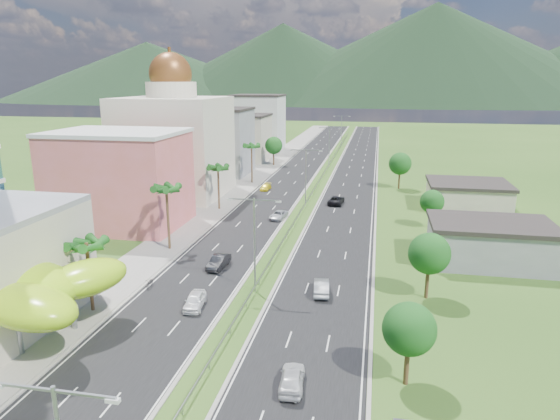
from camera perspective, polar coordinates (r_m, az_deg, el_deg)
The scene contains 35 objects.
ground at distance 49.09m, azimuth -5.72°, elevation -13.93°, with size 500.00×500.00×0.00m, color #2D5119.
road_left at distance 134.78m, azimuth 2.19°, elevation 4.68°, with size 11.00×260.00×0.04m, color black.
road_right at distance 133.34m, azimuth 8.59°, elevation 4.41°, with size 11.00×260.00×0.04m, color black.
sidewalk_left at distance 136.54m, azimuth -1.77°, elevation 4.83°, with size 7.00×260.00×0.12m, color gray.
median_guardrail at distance 116.15m, azimuth 4.47°, elevation 3.32°, with size 0.10×216.06×0.76m.
streetlight_median_b at distance 55.34m, azimuth -2.94°, elevation -2.90°, with size 6.04×0.25×11.00m.
streetlight_median_c at distance 93.57m, azimuth 2.97°, elevation 4.40°, with size 6.04×0.25×11.00m.
streetlight_median_d at distance 137.78m, azimuth 5.65°, elevation 7.67°, with size 6.04×0.25×11.00m.
streetlight_median_e at distance 182.38m, azimuth 7.04°, elevation 9.34°, with size 6.04×0.25×11.00m.
lime_canopy at distance 52.94m, azimuth -28.64°, elevation -7.61°, with size 18.00×15.00×7.40m.
pink_shophouse at distance 85.31m, azimuth -17.85°, elevation 3.21°, with size 20.00×15.00×15.00m, color #D96559.
domed_building at distance 105.18m, azimuth -12.02°, elevation 7.78°, with size 20.00×20.00×28.70m.
midrise_grey at distance 128.48m, azimuth -7.18°, elevation 7.68°, with size 16.00×15.00×16.00m, color gray.
midrise_beige at distance 149.57m, azimuth -4.54°, elevation 8.15°, with size 16.00×15.00×13.00m, color #B9AF99.
midrise_white at distance 171.49m, azimuth -2.48°, elevation 9.85°, with size 16.00×15.00×18.00m, color silver.
shed_near at distance 71.03m, azimuth 22.84°, elevation -3.66°, with size 15.00×10.00×5.00m, color gray.
shed_far at distance 99.96m, azimuth 20.64°, elevation 1.47°, with size 14.00×12.00×4.40m, color #B9AF99.
palm_tree_b at distance 54.19m, azimuth -21.23°, elevation -3.95°, with size 3.60×3.60×8.10m.
palm_tree_c at distance 70.84m, azimuth -12.86°, elevation 2.14°, with size 3.60×3.60×9.60m.
palm_tree_d at distance 92.10m, azimuth -7.10°, elevation 4.64°, with size 3.60×3.60×8.60m.
palm_tree_e at distance 115.72m, azimuth -3.27°, elevation 7.16°, with size 3.60×3.60×9.40m.
leafy_tree_lfar at distance 140.23m, azimuth -0.73°, elevation 7.38°, with size 4.90×4.90×8.05m.
leafy_tree_ra at distance 40.82m, azimuth 14.56°, elevation -13.05°, with size 4.20×4.20×6.90m.
leafy_tree_rb at distance 56.55m, azimuth 16.70°, elevation -4.81°, with size 4.55×4.55×7.47m.
leafy_tree_rc at distance 83.87m, azimuth 16.99°, elevation 0.90°, with size 3.85×3.85×6.33m.
leafy_tree_rd at distance 112.70m, azimuth 13.56°, elevation 5.17°, with size 4.90×4.90×8.05m.
mountain_ridge at distance 493.97m, azimuth 16.85°, elevation 11.37°, with size 860.00×140.00×90.00m, color black, non-canonical shape.
car_white_near_left at distance 54.33m, azimuth -9.71°, elevation -10.15°, with size 1.85×4.60×1.57m, color white.
car_dark_left at distance 64.68m, azimuth -7.02°, elevation -5.88°, with size 1.70×4.89×1.61m, color black.
car_silver_mid_left at distance 86.31m, azimuth -0.16°, elevation -0.58°, with size 2.23×4.83×1.34m, color #B3B6BB.
car_yellow_far_left at distance 109.09m, azimuth -1.65°, elevation 2.63°, with size 1.71×4.21×1.22m, color yellow.
car_white_near_right at distance 41.16m, azimuth 1.38°, elevation -18.65°, with size 1.87×4.64×1.58m, color silver.
car_silver_right at distance 56.97m, azimuth 4.76°, elevation -8.75°, with size 1.68×4.81×1.58m, color #93969A.
car_dark_far_right at distance 97.20m, azimuth 6.44°, elevation 1.14°, with size 2.56×5.56×1.55m, color black.
motorcycle at distance 60.39m, azimuth -14.66°, elevation -7.94°, with size 0.63×2.08×1.33m, color black.
Camera 1 is at (12.87, -41.16, 23.46)m, focal length 32.00 mm.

